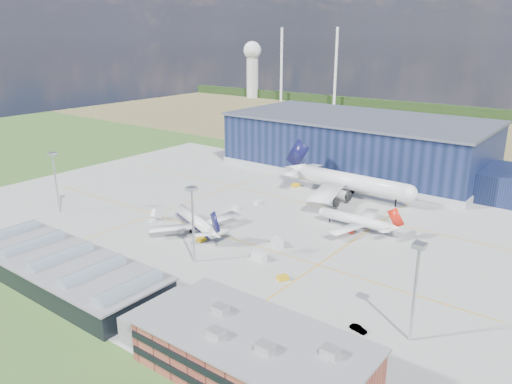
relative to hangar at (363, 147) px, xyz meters
name	(u,v)px	position (x,y,z in m)	size (l,w,h in m)	color
ground	(234,225)	(-2.81, -94.80, -11.62)	(600.00, 600.00, 0.00)	#325520
apron	(251,217)	(-2.81, -84.80, -11.59)	(220.00, 160.00, 0.08)	gray
farmland	(439,132)	(-2.81, 125.20, -11.62)	(600.00, 220.00, 0.01)	olive
treeline	(472,112)	(-2.81, 205.20, -7.62)	(600.00, 8.00, 8.00)	black
horizon_dressing	(275,65)	(-194.11, 199.58, 22.58)	(440.20, 18.00, 70.00)	white
hangar	(363,147)	(0.00, 0.00, 0.00)	(145.00, 62.00, 26.10)	#0F1933
ops_building	(253,354)	(52.20, -154.81, -6.82)	(46.00, 23.00, 10.90)	brown
glass_concourse	(70,272)	(-9.26, -154.80, -7.93)	(78.00, 23.00, 8.60)	black
light_mast_west	(55,173)	(-62.81, -124.80, 3.82)	(2.60, 2.60, 23.00)	#B4B6BB
light_mast_center	(193,212)	(7.19, -124.80, 3.82)	(2.60, 2.60, 23.00)	#B4B6BB
light_mast_east	(416,277)	(72.19, -124.80, 3.82)	(2.60, 2.60, 23.00)	#B4B6BB
airliner_navy	(196,215)	(-9.47, -106.80, -6.01)	(34.40, 33.66, 11.22)	white
airliner_red	(356,215)	(33.01, -72.80, -6.37)	(32.19, 31.49, 10.50)	white
airliner_widebody	(352,173)	(15.59, -41.70, -1.57)	(61.62, 60.28, 20.09)	white
gse_tug_a	(202,239)	(-1.71, -112.26, -10.93)	(2.02, 3.31, 1.38)	gold
gse_tug_b	(283,278)	(34.28, -118.54, -10.97)	(2.00, 3.00, 1.30)	gold
gse_van_a	(259,256)	(21.25, -112.04, -10.46)	(2.31, 5.28, 2.31)	silver
gse_cart_a	(258,202)	(-9.48, -72.01, -10.91)	(2.18, 3.27, 1.42)	silver
gse_van_b	(277,242)	(19.83, -100.72, -10.44)	(2.36, 5.15, 2.36)	silver
gse_tug_c	(296,185)	(-10.39, -43.25, -10.88)	(2.10, 3.36, 1.47)	gold
gse_cart_b	(236,208)	(-12.44, -82.13, -10.94)	(2.09, 3.14, 1.36)	silver
airstair	(157,216)	(-27.61, -107.97, -10.19)	(1.78, 4.45, 2.85)	silver
car_a	(332,363)	(63.00, -142.80, -10.96)	(1.54, 3.83, 1.30)	#99999E
car_b	(358,329)	(61.71, -128.52, -10.94)	(1.42, 4.08, 1.34)	#99999E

